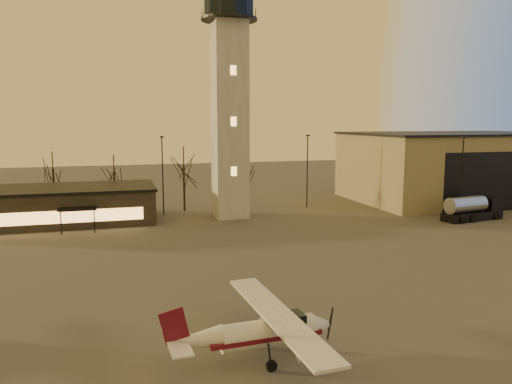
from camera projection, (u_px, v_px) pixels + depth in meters
ground at (329, 296)px, 34.82m from camera, size 220.00×220.00×0.00m
control_tower at (230, 86)px, 61.01m from camera, size 6.80×6.80×32.60m
hangar at (453, 166)px, 76.27m from camera, size 30.60×20.60×10.30m
terminal at (45, 206)px, 58.88m from camera, size 25.40×12.20×4.30m
light_poles at (232, 173)px, 63.66m from camera, size 58.50×12.25×10.14m
tree_row at (116, 167)px, 67.44m from camera, size 37.20×9.20×8.80m
cessna_front at (271, 337)px, 25.62m from camera, size 9.56×12.08×3.33m
fuel_truck at (472, 210)px, 61.13m from camera, size 8.33×3.63×2.99m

